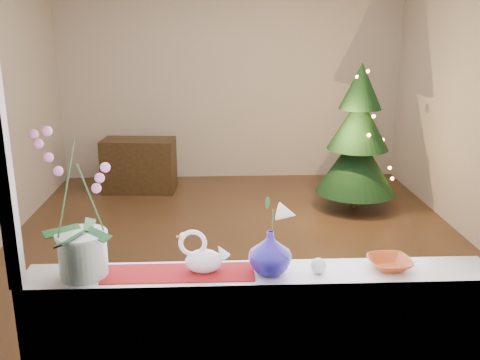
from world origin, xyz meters
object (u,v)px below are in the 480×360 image
at_px(orchid_pot, 78,204).
at_px(xmas_tree, 358,137).
at_px(swan, 204,252).
at_px(paperweight, 318,266).
at_px(side_table, 139,165).
at_px(blue_vase, 270,249).
at_px(amber_dish, 390,264).

xyz_separation_m(orchid_pot, xmas_tree, (2.19, 3.49, -0.45)).
distance_m(swan, paperweight, 0.54).
distance_m(swan, side_table, 4.39).
relative_size(blue_vase, xmas_tree, 0.14).
height_order(swan, amber_dish, swan).
distance_m(paperweight, side_table, 4.55).
bearing_deg(side_table, blue_vase, -69.71).
bearing_deg(paperweight, amber_dish, 5.58).
bearing_deg(swan, paperweight, -1.00).
xyz_separation_m(swan, paperweight, (0.53, -0.04, -0.06)).
relative_size(swan, blue_vase, 0.99).
relative_size(swan, side_table, 0.27).
height_order(blue_vase, side_table, blue_vase).
bearing_deg(amber_dish, xmas_tree, 77.69).
relative_size(blue_vase, paperweight, 3.19).
distance_m(orchid_pot, paperweight, 1.13).
xyz_separation_m(blue_vase, side_table, (-1.21, 4.26, -0.71)).
bearing_deg(xmas_tree, orchid_pot, -122.07).
distance_m(blue_vase, xmas_tree, 3.76).
distance_m(amber_dish, xmas_tree, 3.57).
height_order(orchid_pot, xmas_tree, xmas_tree).
xyz_separation_m(blue_vase, amber_dish, (0.57, 0.02, -0.10)).
distance_m(xmas_tree, side_table, 2.70).
bearing_deg(blue_vase, paperweight, -3.73).
bearing_deg(swan, orchid_pot, -176.03).
bearing_deg(orchid_pot, swan, 1.12).
relative_size(paperweight, amber_dish, 0.43).
bearing_deg(orchid_pot, amber_dish, 0.36).
xyz_separation_m(orchid_pot, side_table, (-0.36, 4.25, -0.94)).
bearing_deg(swan, side_table, 104.92).
bearing_deg(orchid_pot, paperweight, -1.32).
xyz_separation_m(xmas_tree, side_table, (-2.55, 0.75, -0.49)).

